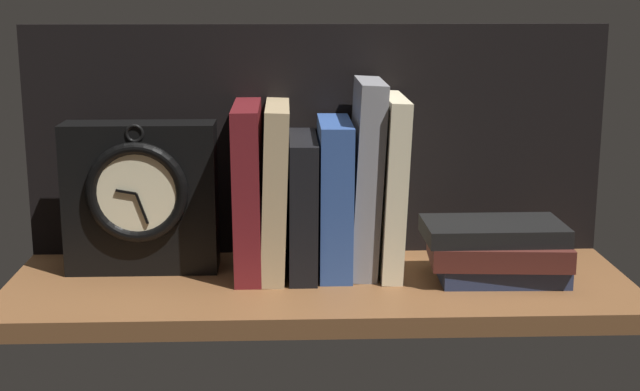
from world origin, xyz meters
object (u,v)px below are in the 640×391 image
at_px(book_blue_modern, 334,196).
at_px(framed_clock, 141,197).
at_px(book_gray_chess, 365,177).
at_px(book_cream_twain, 390,184).
at_px(book_maroon_dawkins, 248,189).
at_px(book_tan_shortstories, 275,189).
at_px(book_black_skeptic, 303,204).
at_px(book_stack_side, 497,250).

bearing_deg(book_blue_modern, framed_clock, 179.27).
distance_m(book_gray_chess, framed_clock, 0.30).
bearing_deg(book_gray_chess, book_cream_twain, 0.00).
distance_m(book_maroon_dawkins, book_blue_modern, 0.11).
bearing_deg(book_tan_shortstories, book_blue_modern, -0.00).
relative_size(book_black_skeptic, book_stack_side, 0.96).
height_order(book_maroon_dawkins, book_black_skeptic, book_maroon_dawkins).
height_order(book_cream_twain, framed_clock, book_cream_twain).
xyz_separation_m(book_gray_chess, book_cream_twain, (0.03, 0.00, -0.01)).
bearing_deg(book_cream_twain, book_maroon_dawkins, 180.00).
height_order(book_maroon_dawkins, book_cream_twain, book_cream_twain).
distance_m(book_black_skeptic, framed_clock, 0.21).
height_order(book_tan_shortstories, book_black_skeptic, book_tan_shortstories).
xyz_separation_m(book_tan_shortstories, book_gray_chess, (0.12, -0.00, 0.02)).
relative_size(book_black_skeptic, book_blue_modern, 0.90).
distance_m(book_maroon_dawkins, framed_clock, 0.14).
relative_size(book_maroon_dawkins, book_black_skeptic, 1.24).
relative_size(book_tan_shortstories, book_stack_side, 1.19).
distance_m(book_blue_modern, framed_clock, 0.25).
bearing_deg(book_tan_shortstories, book_maroon_dawkins, -180.00).
distance_m(book_maroon_dawkins, book_stack_side, 0.33).
height_order(book_maroon_dawkins, book_blue_modern, book_maroon_dawkins).
bearing_deg(framed_clock, book_cream_twain, -0.56).
height_order(book_black_skeptic, book_blue_modern, book_blue_modern).
bearing_deg(book_maroon_dawkins, book_blue_modern, 0.00).
xyz_separation_m(book_blue_modern, framed_clock, (-0.25, 0.00, 0.00)).
relative_size(book_tan_shortstories, book_black_skeptic, 1.23).
bearing_deg(framed_clock, book_blue_modern, -0.73).
bearing_deg(book_maroon_dawkins, framed_clock, 178.69).
height_order(book_maroon_dawkins, book_gray_chess, book_gray_chess).
relative_size(book_blue_modern, book_stack_side, 1.08).
height_order(book_tan_shortstories, book_stack_side, book_tan_shortstories).
distance_m(book_cream_twain, framed_clock, 0.33).
height_order(book_gray_chess, framed_clock, book_gray_chess).
bearing_deg(book_blue_modern, book_stack_side, -13.48).
bearing_deg(book_stack_side, book_gray_chess, 163.40).
xyz_separation_m(book_maroon_dawkins, book_blue_modern, (0.11, 0.00, -0.01)).
distance_m(book_blue_modern, book_stack_side, 0.22).
xyz_separation_m(book_maroon_dawkins, book_tan_shortstories, (0.04, 0.00, -0.00)).
distance_m(book_maroon_dawkins, book_gray_chess, 0.15).
bearing_deg(framed_clock, book_black_skeptic, -0.87).
relative_size(book_maroon_dawkins, book_gray_chess, 0.88).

